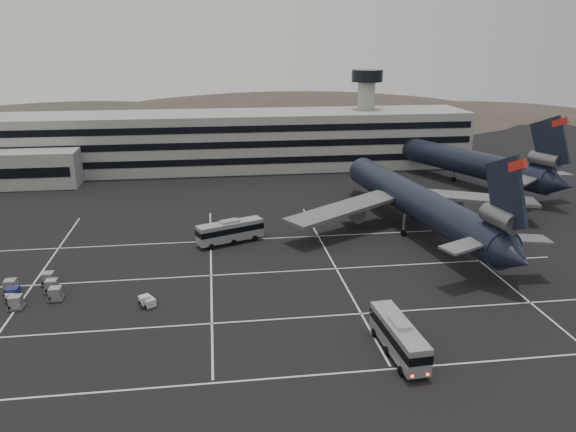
# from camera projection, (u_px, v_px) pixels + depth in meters

# --- Properties ---
(ground) EXTENTS (260.00, 260.00, 0.00)m
(ground) POSITION_uv_depth(u_px,v_px,m) (256.00, 285.00, 76.00)
(ground) COLOR black
(ground) RESTS_ON ground
(lane_markings) EXTENTS (90.00, 55.62, 0.01)m
(lane_markings) POSITION_uv_depth(u_px,v_px,m) (262.00, 282.00, 76.81)
(lane_markings) COLOR silver
(lane_markings) RESTS_ON ground
(terminal) EXTENTS (125.00, 26.00, 24.00)m
(terminal) POSITION_uv_depth(u_px,v_px,m) (221.00, 142.00, 140.61)
(terminal) COLOR gray
(terminal) RESTS_ON ground
(hills) EXTENTS (352.00, 180.00, 44.00)m
(hills) POSITION_uv_depth(u_px,v_px,m) (266.00, 143.00, 242.38)
(hills) COLOR #38332B
(hills) RESTS_ON ground
(trijet_main) EXTENTS (47.02, 57.64, 18.08)m
(trijet_main) POSITION_uv_depth(u_px,v_px,m) (418.00, 202.00, 95.32)
(trijet_main) COLOR black
(trijet_main) RESTS_ON ground
(trijet_far) EXTENTS (30.21, 54.94, 18.08)m
(trijet_far) POSITION_uv_depth(u_px,v_px,m) (459.00, 159.00, 127.64)
(trijet_far) COLOR black
(trijet_far) RESTS_ON ground
(bus_near) EXTENTS (3.39, 11.19, 3.90)m
(bus_near) POSITION_uv_depth(u_px,v_px,m) (399.00, 336.00, 58.93)
(bus_near) COLOR #9EA1A6
(bus_near) RESTS_ON ground
(bus_far) EXTENTS (11.21, 6.64, 3.91)m
(bus_far) POSITION_uv_depth(u_px,v_px,m) (230.00, 231.00, 90.78)
(bus_far) COLOR #9EA1A6
(bus_far) RESTS_ON ground
(tug_a) EXTENTS (1.91, 2.31, 1.29)m
(tug_a) POSITION_uv_depth(u_px,v_px,m) (13.00, 297.00, 71.13)
(tug_a) COLOR silver
(tug_a) RESTS_ON ground
(tug_b) EXTENTS (2.44, 2.75, 1.52)m
(tug_b) POSITION_uv_depth(u_px,v_px,m) (148.00, 301.00, 69.96)
(tug_b) COLOR silver
(tug_b) RESTS_ON ground
(uld_cluster) EXTENTS (8.90, 9.52, 1.72)m
(uld_cluster) POSITION_uv_depth(u_px,v_px,m) (33.00, 290.00, 72.57)
(uld_cluster) COLOR #2D2D30
(uld_cluster) RESTS_ON ground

